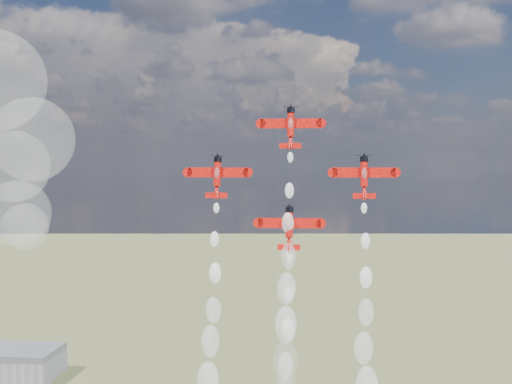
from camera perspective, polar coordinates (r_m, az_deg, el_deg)
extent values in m
cube|color=gray|center=(350.02, -19.63, -12.95)|extent=(50.00, 28.00, 10.00)
cube|color=#595B60|center=(348.40, -19.65, -11.92)|extent=(50.00, 28.00, 3.00)
cylinder|color=red|center=(127.64, 2.79, 5.43)|extent=(1.25, 2.33, 4.79)
cylinder|color=black|center=(128.40, 2.81, 6.49)|extent=(1.42, 1.60, 1.21)
cube|color=red|center=(128.02, 2.80, 5.50)|extent=(10.86, 0.62, 1.77)
cube|color=white|center=(128.29, 1.49, 5.49)|extent=(4.27, 0.14, 0.48)
cube|color=white|center=(128.01, 4.12, 5.49)|extent=(4.27, 0.14, 0.48)
cube|color=red|center=(126.38, 2.77, 3.72)|extent=(3.92, 0.34, 0.98)
cube|color=red|center=(125.69, 2.75, 3.72)|extent=(0.12, 1.75, 1.49)
ellipsoid|color=silver|center=(127.15, 2.78, 5.46)|extent=(0.98, 1.38, 2.35)
cone|color=red|center=(126.66, 2.77, 4.02)|extent=(1.25, 1.77, 2.55)
cylinder|color=red|center=(126.56, -3.11, 1.49)|extent=(1.25, 2.33, 4.79)
cylinder|color=black|center=(127.15, -3.08, 2.58)|extent=(1.42, 1.60, 1.21)
cube|color=red|center=(126.92, -3.09, 1.57)|extent=(10.86, 0.62, 1.77)
cube|color=white|center=(127.50, -4.39, 1.56)|extent=(4.27, 0.14, 0.48)
cube|color=white|center=(126.61, -1.77, 1.56)|extent=(4.27, 0.14, 0.48)
cube|color=red|center=(125.58, -3.19, -0.28)|extent=(3.92, 0.34, 0.98)
cube|color=red|center=(124.89, -3.23, -0.30)|extent=(0.12, 1.75, 1.49)
ellipsoid|color=silver|center=(126.07, -3.15, 1.50)|extent=(0.98, 1.38, 2.35)
cone|color=red|center=(125.81, -3.17, 0.03)|extent=(1.25, 1.77, 2.55)
cylinder|color=red|center=(125.27, 8.65, 1.46)|extent=(1.25, 2.33, 4.79)
cylinder|color=black|center=(125.87, 8.64, 2.56)|extent=(1.42, 1.60, 1.21)
cube|color=red|center=(125.63, 8.64, 1.55)|extent=(10.86, 0.62, 1.77)
cube|color=white|center=(125.62, 7.30, 1.54)|extent=(4.27, 0.14, 0.48)
cube|color=white|center=(125.92, 9.97, 1.53)|extent=(4.27, 0.14, 0.48)
cube|color=red|center=(124.27, 8.66, -0.32)|extent=(3.92, 0.34, 0.98)
cube|color=red|center=(123.59, 8.68, -0.34)|extent=(0.12, 1.75, 1.49)
ellipsoid|color=silver|center=(124.77, 8.66, 1.47)|extent=(0.98, 1.38, 2.35)
cone|color=red|center=(124.51, 8.66, -0.01)|extent=(1.25, 1.77, 2.55)
cylinder|color=red|center=(123.48, 2.68, -2.60)|extent=(1.25, 2.33, 4.79)
cylinder|color=black|center=(123.91, 2.69, -1.47)|extent=(1.42, 1.60, 1.21)
cube|color=red|center=(123.83, 2.69, -2.50)|extent=(10.86, 0.62, 1.77)
cube|color=white|center=(124.12, 1.33, -2.50)|extent=(4.27, 0.14, 0.48)
cube|color=white|center=(123.82, 4.05, -2.52)|extent=(4.27, 0.14, 0.48)
cube|color=red|center=(122.77, 2.65, -4.44)|extent=(3.92, 0.34, 0.98)
cube|color=red|center=(122.08, 2.63, -4.48)|extent=(0.12, 1.75, 1.49)
ellipsoid|color=silver|center=(122.98, 2.67, -2.61)|extent=(0.98, 1.38, 2.35)
cone|color=red|center=(122.95, 2.66, -4.11)|extent=(1.25, 1.77, 2.55)
sphere|color=white|center=(125.85, 2.77, 2.79)|extent=(1.05, 1.05, 1.05)
sphere|color=white|center=(124.64, 2.69, 0.12)|extent=(1.56, 1.56, 1.56)
sphere|color=white|center=(123.43, 2.56, -2.49)|extent=(2.08, 2.08, 2.08)
sphere|color=white|center=(122.96, 2.62, -5.16)|extent=(2.59, 2.59, 2.59)
sphere|color=white|center=(122.00, 2.46, -7.72)|extent=(3.10, 3.10, 3.10)
sphere|color=white|center=(121.90, 2.41, -10.56)|extent=(3.61, 3.61, 3.61)
sphere|color=white|center=(121.96, 2.38, -13.44)|extent=(4.12, 4.12, 4.12)
sphere|color=white|center=(125.41, -3.19, -1.29)|extent=(1.05, 1.05, 1.05)
sphere|color=white|center=(124.47, -3.34, -3.79)|extent=(1.56, 1.56, 1.56)
sphere|color=white|center=(123.77, -3.28, -6.50)|extent=(2.08, 2.08, 2.08)
sphere|color=white|center=(123.06, -3.43, -9.41)|extent=(2.59, 2.59, 2.59)
sphere|color=white|center=(122.93, -3.67, -11.83)|extent=(3.10, 3.10, 3.10)
sphere|color=white|center=(123.60, -3.86, -14.80)|extent=(3.61, 3.61, 3.61)
sphere|color=white|center=(124.12, 8.64, -1.28)|extent=(1.05, 1.05, 1.05)
sphere|color=white|center=(123.14, 8.75, -3.89)|extent=(1.56, 1.56, 1.56)
sphere|color=white|center=(122.28, 8.79, -6.78)|extent=(2.08, 2.08, 2.08)
sphere|color=white|center=(121.90, 8.80, -9.49)|extent=(2.59, 2.59, 2.59)
sphere|color=white|center=(121.80, 8.60, -12.25)|extent=(3.10, 3.10, 3.10)
sphere|color=white|center=(122.63, 2.69, -5.36)|extent=(1.05, 1.05, 1.05)
sphere|color=white|center=(122.15, 2.61, -8.19)|extent=(1.56, 1.56, 1.56)
sphere|color=white|center=(122.10, 2.61, -10.95)|extent=(2.08, 2.08, 2.08)
sphere|color=white|center=(121.88, 2.38, -13.71)|extent=(2.59, 2.59, 2.59)
sphere|color=white|center=(161.26, -17.47, 4.04)|extent=(18.20, 18.20, 18.20)
sphere|color=white|center=(173.85, -18.81, 1.97)|extent=(16.57, 16.57, 16.57)
sphere|color=white|center=(154.81, -18.51, -1.59)|extent=(13.49, 13.49, 13.49)
sphere|color=white|center=(173.06, -18.00, -2.65)|extent=(10.82, 10.82, 10.82)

